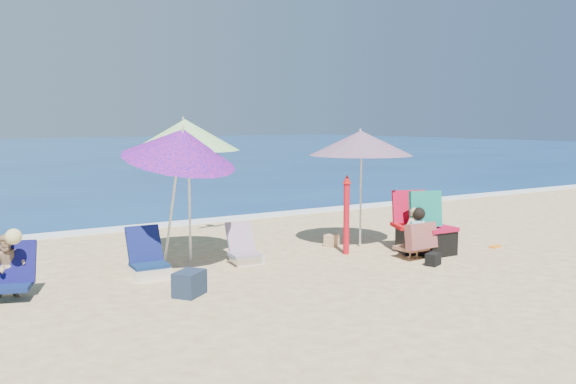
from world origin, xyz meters
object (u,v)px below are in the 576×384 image
camp_chair_right (416,230)px  chair_navy (148,264)px  furled_umbrella (347,211)px  person_center (416,234)px  umbrella_blue (181,145)px  person_left (10,266)px  umbrella_striped (185,135)px  chair_rainbow (245,252)px  umbrella_turquoise (361,143)px  camp_chair_left (433,236)px

camp_chair_right → chair_navy: bearing=169.0°
furled_umbrella → person_center: (0.74, -0.88, -0.33)m
umbrella_blue → person_left: (-2.35, -0.12, -1.46)m
umbrella_striped → chair_rainbow: umbrella_striped is taller
umbrella_turquoise → person_left: 5.87m
chair_rainbow → person_center: (2.47, -1.23, 0.24)m
umbrella_turquoise → furled_umbrella: (-0.58, -0.37, -1.10)m
camp_chair_left → camp_chair_right: size_ratio=0.95×
chair_navy → camp_chair_right: 4.46m
umbrella_blue → chair_rainbow: umbrella_blue is taller
camp_chair_left → person_left: size_ratio=1.14×
umbrella_turquoise → person_left: umbrella_turquoise is taller
chair_navy → chair_rainbow: 1.57m
umbrella_blue → person_center: bearing=-19.1°
umbrella_turquoise → chair_rainbow: (-2.31, -0.02, -1.67)m
furled_umbrella → camp_chair_left: furled_umbrella is taller
umbrella_turquoise → umbrella_blue: umbrella_blue is taller
chair_navy → camp_chair_left: bearing=-13.4°
chair_navy → camp_chair_left: 4.67m
umbrella_striped → furled_umbrella: umbrella_striped is taller
furled_umbrella → umbrella_striped: bearing=156.5°
camp_chair_left → person_left: bearing=171.2°
camp_chair_left → furled_umbrella: bearing=148.3°
chair_navy → camp_chair_right: bearing=-11.0°
umbrella_blue → camp_chair_left: bearing=-15.4°
umbrella_striped → camp_chair_left: (3.65, -1.82, -1.69)m
umbrella_striped → person_center: umbrella_striped is taller
camp_chair_left → chair_navy: bearing=166.6°
umbrella_turquoise → umbrella_blue: 3.34m
chair_navy → person_left: 1.83m
umbrella_striped → chair_navy: bearing=-140.6°
chair_rainbow → camp_chair_left: size_ratio=0.61×
furled_umbrella → camp_chair_left: size_ratio=1.30×
camp_chair_left → person_center: camp_chair_left is taller
chair_navy → camp_chair_right: camp_chair_right is taller
umbrella_striped → camp_chair_left: bearing=-26.4°
umbrella_turquoise → camp_chair_right: size_ratio=1.92×
person_center → person_left: person_left is taller
camp_chair_right → person_left: (-6.19, 0.75, 0.02)m
umbrella_blue → person_left: bearing=-177.0°
person_center → chair_rainbow: bearing=153.6°
umbrella_striped → furled_umbrella: bearing=-23.5°
furled_umbrella → person_center: furled_umbrella is taller
chair_navy → camp_chair_right: size_ratio=0.64×
umbrella_turquoise → umbrella_striped: bearing=167.3°
umbrella_blue → person_center: umbrella_blue is taller
chair_navy → furled_umbrella: bearing=-5.4°
camp_chair_right → person_left: bearing=173.1°
umbrella_striped → camp_chair_right: size_ratio=2.10×
chair_rainbow → furled_umbrella: bearing=-11.4°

